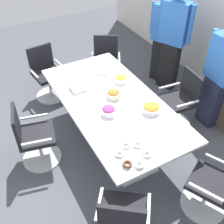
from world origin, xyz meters
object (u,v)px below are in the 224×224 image
office_chair_1 (33,139)px  plate_stack (104,71)px  donut_platter (133,155)px  office_chair_0 (47,76)px  person_standing_2 (219,74)px  snack_bowl_chips_yellow (121,79)px  snack_bowl_chips_orange (151,108)px  snack_bowl_candy_mix (109,111)px  office_chair_3 (215,188)px  office_chair_4 (180,103)px  snack_bowl_pretzels (114,94)px  napkin_pile (78,88)px  person_standing_1 (173,38)px  conference_table (112,108)px  person_standing_0 (164,37)px  office_chair_5 (106,65)px  office_chair_2 (123,221)px

office_chair_1 → plate_stack: bearing=124.4°
office_chair_1 → donut_platter: (1.13, 0.83, 0.36)m
office_chair_0 → person_standing_2: person_standing_2 is taller
snack_bowl_chips_yellow → snack_bowl_chips_orange: 0.77m
person_standing_2 → donut_platter: (0.59, -1.82, -0.13)m
person_standing_2 → snack_bowl_candy_mix: 1.73m
office_chair_3 → office_chair_4: bearing=39.4°
snack_bowl_pretzels → napkin_pile: size_ratio=0.94×
person_standing_1 → snack_bowl_candy_mix: size_ratio=9.99×
conference_table → snack_bowl_chips_yellow: size_ratio=12.84×
person_standing_0 → snack_bowl_chips_orange: person_standing_0 is taller
office_chair_5 → conference_table: bearing=94.4°
snack_bowl_chips_yellow → office_chair_2: bearing=-29.5°
conference_table → person_standing_2: bearing=76.5°
snack_bowl_chips_yellow → office_chair_4: bearing=57.5°
conference_table → person_standing_0: 1.95m
person_standing_1 → snack_bowl_candy_mix: 2.03m
office_chair_1 → napkin_pile: office_chair_1 is taller
person_standing_1 → office_chair_4: bearing=127.0°
person_standing_1 → snack_bowl_chips_orange: person_standing_1 is taller
snack_bowl_chips_orange → person_standing_0: bearing=138.5°
napkin_pile → office_chair_3: bearing=20.8°
plate_stack → office_chair_5: bearing=150.2°
person_standing_1 → office_chair_0: bearing=44.0°
office_chair_5 → person_standing_1: (0.63, 0.96, 0.57)m
office_chair_0 → person_standing_2: size_ratio=0.53×
donut_platter → snack_bowl_candy_mix: bearing=172.7°
person_standing_0 → plate_stack: 1.44m
donut_platter → snack_bowl_pretzels: bearing=162.4°
office_chair_3 → person_standing_2: 1.68m
office_chair_1 → snack_bowl_candy_mix: (0.39, 0.92, 0.40)m
person_standing_2 → snack_bowl_pretzels: bearing=77.9°
office_chair_4 → plate_stack: office_chair_4 is taller
office_chair_0 → office_chair_2: 2.95m
snack_bowl_candy_mix → napkin_pile: (-0.68, -0.13, -0.03)m
plate_stack → napkin_pile: bearing=-65.8°
snack_bowl_chips_orange → plate_stack: bearing=-175.4°
office_chair_3 → office_chair_5: (-2.94, 0.17, 0.00)m
donut_platter → plate_stack: (-1.65, 0.50, -0.00)m
office_chair_3 → person_standing_0: (-2.58, 1.17, 0.47)m
person_standing_2 → snack_bowl_pretzels: person_standing_2 is taller
snack_bowl_pretzels → napkin_pile: 0.54m
office_chair_5 → snack_bowl_chips_yellow: office_chair_5 is taller
office_chair_1 → office_chair_5: (-1.22, 1.73, 0.00)m
office_chair_0 → snack_bowl_candy_mix: (1.78, 0.27, 0.40)m
office_chair_1 → napkin_pile: (-0.29, 0.80, 0.38)m
snack_bowl_pretzels → office_chair_3: bearing=14.3°
conference_table → person_standing_0: bearing=122.4°
person_standing_0 → snack_bowl_chips_yellow: 1.48m
person_standing_1 → napkin_pile: size_ratio=9.36×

